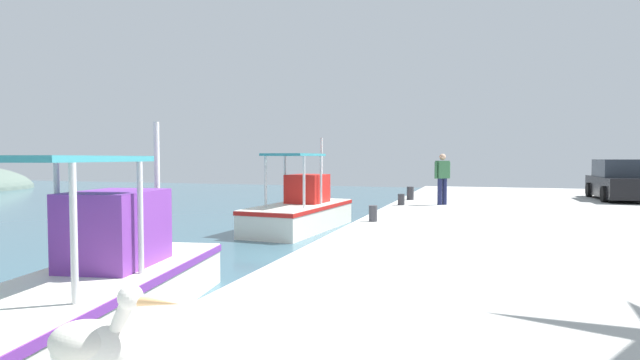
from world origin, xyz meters
The scene contains 9 objects.
quay_pier centered at (0.00, -5.00, 0.40)m, with size 36.00×10.00×0.80m, color #B2B2AD.
fishing_boat_second centered at (-5.35, 2.19, 0.63)m, with size 5.87×2.86×3.07m.
fishing_boat_third centered at (4.66, 2.74, 0.65)m, with size 5.39×2.30×3.17m.
pelican centered at (-8.44, -0.69, 1.20)m, with size 0.40×0.96×0.82m.
fisherman_standing centered at (6.56, -1.78, 1.79)m, with size 0.46×0.50×1.77m.
parked_car centered at (10.76, -8.20, 1.52)m, with size 4.12×1.92×1.57m.
mooring_bollard_nearest centered at (1.37, -0.45, 1.01)m, with size 0.22×0.22×0.41m, color #333338.
mooring_bollard_second centered at (6.01, -0.45, 0.99)m, with size 0.23×0.23×0.39m, color #333338.
mooring_bollard_third centered at (8.28, -0.45, 1.06)m, with size 0.28×0.28×0.51m, color #333338.
Camera 1 is at (-10.99, -3.07, 2.42)m, focal length 27.73 mm.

